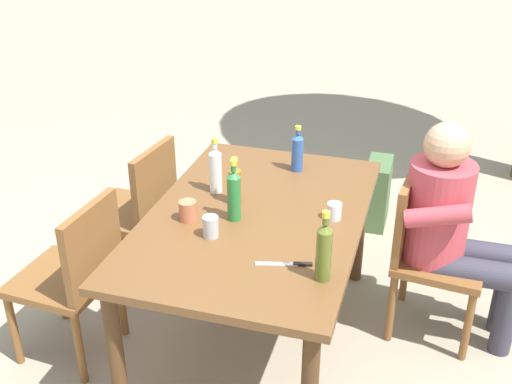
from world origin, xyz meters
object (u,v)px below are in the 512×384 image
object	(u,v)px
cup_glass	(334,211)
bottle_clear	(215,169)
chair_near_left	(139,206)
chair_near_right	(76,272)
dining_table	(256,230)
bottle_green	(234,194)
table_knife	(288,264)
bottle_blue	(297,152)
backpack_by_near_side	(375,194)
cup_steel	(211,227)
chair_far_left	(426,248)
bottle_amber	(235,184)
cup_terracotta	(188,211)
backpack_by_far_side	(242,188)
bottle_olive	(324,251)
person_in_white_shirt	(452,223)

from	to	relation	value
cup_glass	bottle_clear	bearing A→B (deg)	-99.64
chair_near_left	chair_near_right	bearing A→B (deg)	0.02
dining_table	chair_near_right	xyz separation A→B (m)	(0.35, -0.80, -0.17)
bottle_green	cup_glass	xyz separation A→B (m)	(-0.14, 0.45, -0.09)
chair_near_left	table_knife	xyz separation A→B (m)	(0.71, 1.06, 0.26)
bottle_blue	cup_glass	bearing A→B (deg)	31.59
chair_near_left	bottle_clear	size ratio (longest dim) A/B	2.97
dining_table	backpack_by_near_side	distance (m)	1.54
bottle_clear	cup_glass	xyz separation A→B (m)	(0.11, 0.63, -0.09)
cup_steel	table_knife	distance (m)	0.41
chair_far_left	bottle_amber	xyz separation A→B (m)	(0.27, -0.94, 0.36)
chair_near_left	bottle_clear	distance (m)	0.69
bottle_blue	cup_steel	distance (m)	0.82
cup_terracotta	backpack_by_far_side	size ratio (longest dim) A/B	0.26
bottle_olive	chair_near_left	bearing A→B (deg)	-122.43
bottle_blue	table_knife	distance (m)	0.94
bottle_clear	backpack_by_near_side	distance (m)	1.57
chair_far_left	bottle_olive	world-z (taller)	bottle_olive
dining_table	bottle_green	world-z (taller)	bottle_green
chair_near_right	table_knife	xyz separation A→B (m)	(0.02, 1.06, 0.26)
bottle_green	cup_glass	world-z (taller)	bottle_green
backpack_by_near_side	cup_terracotta	bearing A→B (deg)	-25.36
chair_far_left	table_knife	bearing A→B (deg)	-37.04
bottle_blue	chair_near_left	bearing A→B (deg)	-77.27
chair_far_left	backpack_by_far_side	size ratio (longest dim) A/B	2.29
chair_far_left	backpack_by_far_side	world-z (taller)	chair_far_left
bottle_green	backpack_by_far_side	bearing A→B (deg)	-163.58
bottle_olive	cup_terracotta	distance (m)	0.76
person_in_white_shirt	cup_glass	bearing A→B (deg)	-62.77
table_knife	cup_steel	bearing A→B (deg)	-107.76
bottle_amber	backpack_by_far_side	distance (m)	1.43
dining_table	table_knife	world-z (taller)	table_knife
bottle_green	cup_steel	xyz separation A→B (m)	(0.18, -0.05, -0.08)
cup_steel	bottle_blue	bearing A→B (deg)	165.00
bottle_amber	cup_terracotta	world-z (taller)	bottle_amber
bottle_green	bottle_clear	bearing A→B (deg)	-143.69
bottle_olive	cup_steel	distance (m)	0.58
bottle_olive	backpack_by_near_side	distance (m)	1.95
table_knife	bottle_blue	bearing A→B (deg)	-168.98
chair_far_left	backpack_by_near_side	world-z (taller)	chair_far_left
backpack_by_far_side	bottle_green	bearing A→B (deg)	16.42
person_in_white_shirt	cup_terracotta	distance (m)	1.31
dining_table	cup_terracotta	bearing A→B (deg)	-63.84
chair_near_left	chair_near_right	distance (m)	0.69
cup_terracotta	backpack_by_near_side	world-z (taller)	cup_terracotta
bottle_green	bottle_amber	xyz separation A→B (m)	(-0.16, -0.05, -0.03)
person_in_white_shirt	chair_far_left	bearing A→B (deg)	-94.70
dining_table	chair_near_right	distance (m)	0.90
cup_steel	backpack_by_near_side	size ratio (longest dim) A/B	0.22
dining_table	person_in_white_shirt	bearing A→B (deg)	110.80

